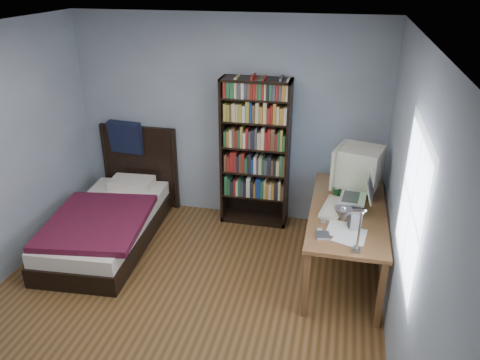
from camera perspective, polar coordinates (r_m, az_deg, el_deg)
The scene contains 14 objects.
room at distance 3.86m, azimuth -8.80°, elevation -1.90°, with size 4.20×4.24×2.50m.
desk at distance 5.41m, azimuth 12.82°, elevation -4.03°, with size 0.75×1.72×0.73m.
crt_monitor at distance 5.09m, azimuth 14.10°, elevation 1.54°, with size 0.56×0.51×0.52m.
laptop at distance 4.75m, azimuth 13.76°, elevation -2.65°, with size 0.34×0.34×0.39m.
desk_lamp at distance 3.55m, azimuth 12.77°, elevation -4.64°, with size 0.25×0.56×0.66m.
keyboard at distance 4.80m, azimuth 11.27°, elevation -3.34°, with size 0.19×0.49×0.03m, color #B8B199.
speaker at distance 4.46m, azimuth 13.76°, elevation -4.89°, with size 0.09×0.09×0.18m, color #939396.
soda_can at distance 5.03m, azimuth 11.68°, elevation -1.55°, with size 0.06×0.06×0.11m, color #083C1C.
mouse at distance 5.07m, azimuth 12.67°, elevation -1.91°, with size 0.06×0.10×0.03m, color silver.
phone_silver at distance 4.55m, azimuth 10.12°, elevation -5.01°, with size 0.05×0.09×0.02m, color silver.
phone_grey at distance 4.38m, azimuth 9.65°, elevation -6.17°, with size 0.05×0.09×0.02m, color #939396.
external_drive at distance 4.32m, azimuth 10.06°, elevation -6.68°, with size 0.12×0.12×0.02m, color #939396.
bookshelf at distance 5.62m, azimuth 1.86°, elevation 3.25°, with size 0.82×0.30×1.81m.
bed at distance 5.71m, azimuth -15.52°, elevation -4.58°, with size 1.19×2.08×1.16m.
Camera 1 is at (1.36, -3.20, 2.96)m, focal length 35.00 mm.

